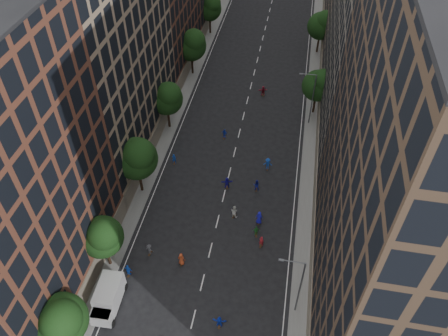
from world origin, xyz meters
name	(u,v)px	position (x,y,z in m)	size (l,w,h in m)	color
ground	(239,135)	(0.00, 40.00, 0.00)	(240.00, 240.00, 0.00)	black
sidewalk_left	(177,99)	(-12.00, 47.50, 0.07)	(4.00, 105.00, 0.15)	slate
sidewalk_right	(318,114)	(12.00, 47.50, 0.07)	(4.00, 105.00, 0.15)	slate
bldg_left_b	(88,40)	(-19.00, 35.00, 17.00)	(14.00, 26.00, 34.00)	#8A725A
bldg_right_a	(425,187)	(19.00, 15.00, 18.00)	(14.00, 30.00, 36.00)	#453325
bldg_right_b	(390,36)	(19.00, 44.00, 16.50)	(14.00, 28.00, 33.00)	#676055
tree_left_0	(61,320)	(-11.01, 3.85, 5.96)	(5.20, 5.20, 8.83)	black
tree_left_1	(102,236)	(-11.02, 13.86, 5.55)	(4.80, 4.80, 8.21)	black
tree_left_2	(137,157)	(-10.99, 25.83, 6.36)	(5.60, 5.60, 9.45)	black
tree_left_3	(167,98)	(-11.02, 39.85, 5.82)	(5.00, 5.00, 8.58)	black
tree_left_4	(192,44)	(-11.00, 55.84, 6.10)	(5.40, 5.40, 9.08)	black
tree_left_5	(210,8)	(-11.02, 71.86, 5.68)	(4.80, 4.80, 8.33)	black
tree_right_a	(319,84)	(11.38, 47.85, 5.63)	(5.00, 5.00, 8.39)	black
tree_right_b	(322,25)	(11.39, 67.85, 5.96)	(5.20, 5.20, 8.83)	black
streetlamp_near	(298,285)	(10.37, 12.00, 5.17)	(2.64, 0.22, 9.06)	#595B60
streetlamp_far	(311,97)	(10.37, 45.00, 5.17)	(2.64, 0.22, 9.06)	#595B60
cargo_van	(108,298)	(-9.30, 9.00, 1.49)	(2.70, 5.42, 2.83)	#BCBCBE
skater_4	(128,270)	(-8.50, 12.99, 0.89)	(1.04, 0.43, 1.78)	#1645B3
skater_5	(219,322)	(2.88, 8.82, 0.82)	(1.51, 0.48, 1.63)	#1734BD
skater_6	(181,259)	(-2.91, 15.52, 0.91)	(0.89, 0.58, 1.81)	#AD3E1C
skater_7	(261,241)	(5.95, 19.80, 0.82)	(0.60, 0.39, 1.64)	#AE1D27
skater_8	(234,212)	(1.97, 23.73, 0.95)	(0.92, 0.72, 1.90)	white
skater_9	(150,250)	(-7.02, 16.23, 0.78)	(1.01, 0.58, 1.56)	#404145
skater_10	(256,231)	(5.14, 21.26, 0.79)	(0.92, 0.38, 1.58)	#217026
skater_11	(227,183)	(0.15, 28.65, 0.87)	(1.61, 0.51, 1.74)	#181293
skater_12	(259,218)	(5.24, 23.26, 0.97)	(0.95, 0.62, 1.95)	#1917BB
skater_13	(174,159)	(-8.27, 32.05, 0.82)	(0.60, 0.39, 1.64)	#143FA8
skater_14	(256,185)	(4.16, 28.95, 0.88)	(0.85, 0.66, 1.75)	#131B9C
skater_15	(268,164)	(5.22, 33.30, 0.95)	(1.22, 0.70, 1.89)	#1646B9
skater_16	(225,134)	(-2.08, 38.98, 0.80)	(0.93, 0.39, 1.59)	#1631B6
skater_17	(263,91)	(2.42, 51.49, 0.85)	(1.59, 0.50, 1.71)	maroon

